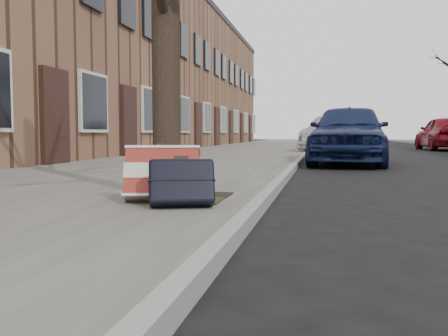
% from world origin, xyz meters
% --- Properties ---
extents(ground, '(120.00, 120.00, 0.00)m').
position_xyz_m(ground, '(0.00, 0.00, 0.00)').
color(ground, black).
rests_on(ground, ground).
extents(near_sidewalk, '(5.00, 70.00, 0.12)m').
position_xyz_m(near_sidewalk, '(-3.70, 15.00, 0.06)').
color(near_sidewalk, gray).
rests_on(near_sidewalk, ground).
extents(house_near, '(6.80, 40.00, 7.00)m').
position_xyz_m(house_near, '(-9.60, 16.00, 3.50)').
color(house_near, brown).
rests_on(house_near, ground).
extents(dirt_patch, '(0.85, 0.85, 0.02)m').
position_xyz_m(dirt_patch, '(-2.00, 1.20, 0.13)').
color(dirt_patch, black).
rests_on(dirt_patch, near_sidewalk).
extents(suitcase_red, '(0.73, 0.49, 0.52)m').
position_xyz_m(suitcase_red, '(-2.10, 0.86, 0.38)').
color(suitcase_red, maroon).
rests_on(suitcase_red, near_sidewalk).
extents(suitcase_navy, '(0.63, 0.48, 0.44)m').
position_xyz_m(suitcase_navy, '(-1.83, 0.57, 0.34)').
color(suitcase_navy, black).
rests_on(suitcase_navy, near_sidewalk).
extents(car_near_front, '(2.12, 4.51, 1.49)m').
position_xyz_m(car_near_front, '(-0.05, 8.96, 0.75)').
color(car_near_front, '#131D48').
rests_on(car_near_front, ground).
extents(car_near_mid, '(2.65, 4.46, 1.39)m').
position_xyz_m(car_near_mid, '(-0.23, 15.44, 0.69)').
color(car_near_mid, '#B9BCC1').
rests_on(car_near_mid, ground).
extents(car_near_back, '(3.45, 5.34, 1.37)m').
position_xyz_m(car_near_back, '(0.03, 20.81, 0.68)').
color(car_near_back, '#3B3C41').
rests_on(car_near_back, ground).
extents(car_far_back, '(1.99, 4.54, 1.52)m').
position_xyz_m(car_far_back, '(4.57, 20.08, 0.76)').
color(car_far_back, maroon).
rests_on(car_far_back, ground).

